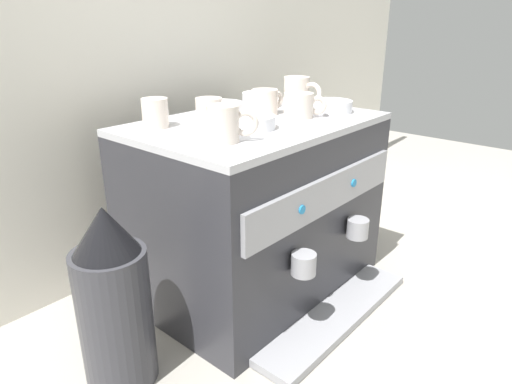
# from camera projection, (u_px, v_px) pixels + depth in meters

# --- Properties ---
(ground_plane) EXTENTS (4.00, 4.00, 0.00)m
(ground_plane) POSITION_uv_depth(u_px,v_px,m) (256.00, 282.00, 1.31)
(ground_plane) COLOR #9E998E
(tiled_backsplash_wall) EXTENTS (2.80, 0.03, 0.94)m
(tiled_backsplash_wall) POSITION_uv_depth(u_px,v_px,m) (166.00, 104.00, 1.36)
(tiled_backsplash_wall) COLOR silver
(tiled_backsplash_wall) RESTS_ON ground_plane
(espresso_machine) EXTENTS (0.63, 0.54, 0.47)m
(espresso_machine) POSITION_uv_depth(u_px,v_px,m) (257.00, 208.00, 1.22)
(espresso_machine) COLOR #2D2D33
(espresso_machine) RESTS_ON ground_plane
(ceramic_cup_0) EXTENTS (0.11, 0.07, 0.07)m
(ceramic_cup_0) POSITION_uv_depth(u_px,v_px,m) (266.00, 102.00, 1.20)
(ceramic_cup_0) COLOR beige
(ceramic_cup_0) RESTS_ON espresso_machine
(ceramic_cup_1) EXTENTS (0.06, 0.09, 0.07)m
(ceramic_cup_1) POSITION_uv_depth(u_px,v_px,m) (155.00, 113.00, 1.06)
(ceramic_cup_1) COLOR beige
(ceramic_cup_1) RESTS_ON espresso_machine
(ceramic_cup_2) EXTENTS (0.09, 0.09, 0.08)m
(ceramic_cup_2) POSITION_uv_depth(u_px,v_px,m) (225.00, 124.00, 0.93)
(ceramic_cup_2) COLOR beige
(ceramic_cup_2) RESTS_ON espresso_machine
(ceramic_cup_3) EXTENTS (0.07, 0.12, 0.08)m
(ceramic_cup_3) POSITION_uv_depth(u_px,v_px,m) (298.00, 91.00, 1.31)
(ceramic_cup_3) COLOR beige
(ceramic_cup_3) RESTS_ON espresso_machine
(ceramic_cup_4) EXTENTS (0.09, 0.06, 0.06)m
(ceramic_cup_4) POSITION_uv_depth(u_px,v_px,m) (210.00, 110.00, 1.10)
(ceramic_cup_4) COLOR beige
(ceramic_cup_4) RESTS_ON espresso_machine
(ceramic_cup_5) EXTENTS (0.09, 0.10, 0.06)m
(ceramic_cup_5) POSITION_uv_depth(u_px,v_px,m) (300.00, 105.00, 1.16)
(ceramic_cup_5) COLOR beige
(ceramic_cup_5) RESTS_ON espresso_machine
(ceramic_bowl_0) EXTENTS (0.11, 0.11, 0.03)m
(ceramic_bowl_0) POSITION_uv_depth(u_px,v_px,m) (332.00, 107.00, 1.23)
(ceramic_bowl_0) COLOR white
(ceramic_bowl_0) RESTS_ON espresso_machine
(ceramic_bowl_1) EXTENTS (0.10, 0.10, 0.04)m
(ceramic_bowl_1) POSITION_uv_depth(u_px,v_px,m) (260.00, 100.00, 1.30)
(ceramic_bowl_1) COLOR white
(ceramic_bowl_1) RESTS_ON espresso_machine
(ceramic_bowl_2) EXTENTS (0.11, 0.11, 0.03)m
(ceramic_bowl_2) POSITION_uv_depth(u_px,v_px,m) (251.00, 122.00, 1.05)
(ceramic_bowl_2) COLOR white
(ceramic_bowl_2) RESTS_ON espresso_machine
(ceramic_bowl_3) EXTENTS (0.12, 0.12, 0.03)m
(ceramic_bowl_3) POSITION_uv_depth(u_px,v_px,m) (221.00, 109.00, 1.20)
(ceramic_bowl_3) COLOR white
(ceramic_bowl_3) RESTS_ON espresso_machine
(coffee_grinder) EXTENTS (0.15, 0.15, 0.39)m
(coffee_grinder) POSITION_uv_depth(u_px,v_px,m) (114.00, 302.00, 0.90)
(coffee_grinder) COLOR #333338
(coffee_grinder) RESTS_ON ground_plane
(milk_pitcher) EXTENTS (0.11, 0.11, 0.16)m
(milk_pitcher) POSITION_uv_depth(u_px,v_px,m) (351.00, 209.00, 1.61)
(milk_pitcher) COLOR #B7B7BC
(milk_pitcher) RESTS_ON ground_plane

